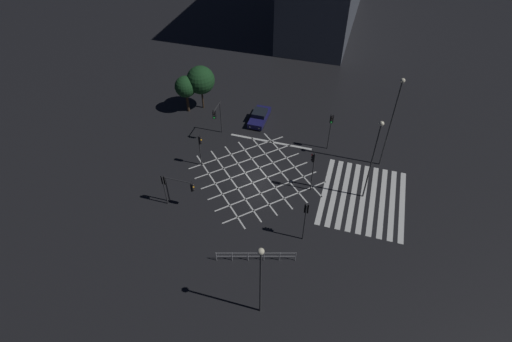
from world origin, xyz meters
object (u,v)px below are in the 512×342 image
traffic_light_nw_main (164,184)px  street_lamp_west (261,272)px  traffic_light_ne_main (217,115)px  traffic_light_median_north (200,144)px  traffic_light_nw_cross (182,187)px  street_tree_near (201,80)px  traffic_light_median_south (313,165)px  street_tree_far (185,87)px  traffic_light_sw_main (306,215)px  waiting_car (259,116)px  street_lamp_far (393,114)px  street_lamp_east (374,152)px  traffic_light_se_main (331,125)px

traffic_light_nw_main → street_lamp_west: street_lamp_west is taller
traffic_light_ne_main → traffic_light_median_north: bearing=0.2°
traffic_light_nw_cross → street_lamp_west: street_lamp_west is taller
street_tree_near → traffic_light_median_south: bearing=-123.8°
street_lamp_west → street_tree_far: size_ratio=1.64×
traffic_light_sw_main → waiting_car: size_ratio=1.03×
traffic_light_ne_main → street_lamp_west: 21.34m
traffic_light_sw_main → street_lamp_far: street_lamp_far is taller
street_lamp_east → waiting_car: street_lamp_east is taller
street_lamp_far → traffic_light_median_south: bearing=132.8°
waiting_car → street_lamp_far: bearing=75.0°
street_tree_far → traffic_light_nw_cross: bearing=-157.4°
traffic_light_sw_main → traffic_light_median_north: bearing=62.1°
traffic_light_ne_main → traffic_light_nw_main: traffic_light_ne_main is taller
traffic_light_median_north → street_lamp_far: size_ratio=0.38×
traffic_light_sw_main → street_tree_near: 22.66m
traffic_light_nw_main → street_lamp_far: size_ratio=0.35×
traffic_light_ne_main → waiting_car: bearing=141.8°
traffic_light_median_south → waiting_car: size_ratio=1.10×
traffic_light_sw_main → traffic_light_nw_cross: traffic_light_sw_main is taller
street_lamp_east → traffic_light_ne_main: bearing=74.5°
traffic_light_sw_main → street_tree_near: street_tree_near is taller
traffic_light_median_north → traffic_light_nw_main: 5.99m
traffic_light_sw_main → street_tree_far: size_ratio=0.93×
waiting_car → street_tree_near: bearing=-95.3°
street_lamp_far → street_lamp_west: bearing=159.1°
waiting_car → traffic_light_nw_main: bearing=-16.7°
traffic_light_sw_main → street_lamp_west: street_lamp_west is taller
traffic_light_ne_main → traffic_light_median_south: traffic_light_median_south is taller
traffic_light_se_main → traffic_light_median_south: bearing=-5.3°
street_tree_near → street_lamp_west: bearing=-149.0°
traffic_light_ne_main → traffic_light_se_main: (1.50, -11.96, 0.12)m
street_lamp_east → street_tree_far: street_lamp_east is taller
traffic_light_ne_main → street_tree_far: bearing=-125.8°
traffic_light_median_north → street_lamp_west: bearing=-53.4°
street_lamp_west → street_tree_near: street_lamp_west is taller
traffic_light_median_south → traffic_light_sw_main: traffic_light_median_south is taller
street_lamp_west → waiting_car: bearing=16.5°
traffic_light_ne_main → street_lamp_west: street_lamp_west is taller
traffic_light_sw_main → street_tree_far: (15.00, 17.30, 0.26)m
traffic_light_se_main → traffic_light_sw_main: traffic_light_se_main is taller
traffic_light_sw_main → street_lamp_west: 7.93m
traffic_light_median_south → street_lamp_west: size_ratio=0.61×
traffic_light_median_north → street_tree_near: bearing=111.8°
traffic_light_nw_cross → waiting_car: size_ratio=0.78×
traffic_light_nw_main → street_lamp_west: 14.05m
traffic_light_se_main → street_lamp_east: size_ratio=0.51×
traffic_light_median_north → traffic_light_nw_cross: 5.70m
street_lamp_east → street_lamp_far: street_lamp_far is taller
street_lamp_west → street_lamp_far: 20.58m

